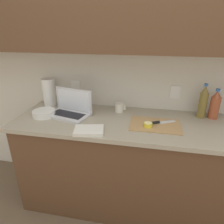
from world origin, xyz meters
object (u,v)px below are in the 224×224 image
at_px(laptop, 70,109).
at_px(paper_towel_roll, 49,92).
at_px(knife, 156,123).
at_px(lemon_half_cut, 148,125).
at_px(bottle_green_soda, 215,105).
at_px(bowl_white, 44,113).
at_px(cutting_board, 155,125).
at_px(measuring_cup, 119,107).
at_px(bottle_oil_tall, 203,102).

height_order(laptop, paper_towel_roll, paper_towel_roll).
bearing_deg(paper_towel_roll, knife, -13.30).
bearing_deg(lemon_half_cut, bottle_green_soda, 28.25).
bearing_deg(bowl_white, cutting_board, -0.12).
bearing_deg(paper_towel_roll, laptop, -33.90).
distance_m(knife, paper_towel_roll, 1.09).
bearing_deg(laptop, bottle_green_soda, 22.12).
bearing_deg(measuring_cup, bottle_oil_tall, 1.27).
bearing_deg(bottle_green_soda, bottle_oil_tall, 180.00).
distance_m(bottle_oil_tall, bowl_white, 1.39).
distance_m(lemon_half_cut, bottle_oil_tall, 0.55).
distance_m(measuring_cup, bowl_white, 0.68).
bearing_deg(bottle_green_soda, knife, -155.02).
distance_m(knife, measuring_cup, 0.40).
xyz_separation_m(bottle_oil_tall, paper_towel_roll, (-1.43, 0.03, -0.00)).
height_order(cutting_board, knife, knife).
height_order(bottle_green_soda, paper_towel_roll, paper_towel_roll).
xyz_separation_m(cutting_board, paper_towel_roll, (-1.04, 0.27, 0.13)).
relative_size(knife, bowl_white, 1.21).
bearing_deg(bottle_oil_tall, measuring_cup, -178.73).
xyz_separation_m(laptop, knife, (0.76, -0.05, -0.04)).
relative_size(cutting_board, paper_towel_roll, 1.49).
height_order(bottle_oil_tall, bowl_white, bottle_oil_tall).
distance_m(laptop, bottle_green_soda, 1.25).
xyz_separation_m(knife, bottle_oil_tall, (0.38, 0.22, 0.12)).
bearing_deg(bottle_oil_tall, laptop, -171.42).
distance_m(laptop, cutting_board, 0.75).
height_order(laptop, knife, laptop).
bearing_deg(measuring_cup, cutting_board, -34.29).
bearing_deg(cutting_board, laptop, 174.79).
bearing_deg(paper_towel_roll, measuring_cup, -3.30).
relative_size(laptop, knife, 1.72).
relative_size(knife, lemon_half_cut, 3.62).
bearing_deg(knife, cutting_board, -147.85).
bearing_deg(laptop, bottle_oil_tall, 22.80).
height_order(knife, lemon_half_cut, lemon_half_cut).
bearing_deg(paper_towel_roll, cutting_board, -14.28).
height_order(knife, bottle_green_soda, bottle_green_soda).
xyz_separation_m(bowl_white, paper_towel_roll, (-0.07, 0.26, 0.11)).
bearing_deg(bottle_green_soda, laptop, -172.10).
distance_m(laptop, lemon_half_cut, 0.70).
bearing_deg(laptop, paper_towel_roll, 160.32).
bearing_deg(measuring_cup, laptop, -159.66).
relative_size(laptop, measuring_cup, 4.04).
relative_size(bowl_white, paper_towel_roll, 0.73).
distance_m(laptop, bottle_oil_tall, 1.16).
xyz_separation_m(bottle_green_soda, bottle_oil_tall, (-0.10, 0.00, 0.02)).
distance_m(laptop, bowl_white, 0.23).
xyz_separation_m(lemon_half_cut, bowl_white, (-0.92, 0.06, -0.00)).
relative_size(lemon_half_cut, bowl_white, 0.33).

